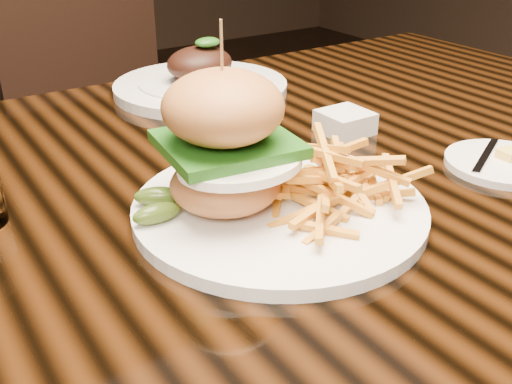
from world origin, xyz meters
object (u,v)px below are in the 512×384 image
far_dish (201,82)px  dining_table (228,221)px  burger_plate (271,170)px  chair_far (107,111)px

far_dish → dining_table: bearing=-112.8°
burger_plate → chair_far: burger_plate is taller
dining_table → far_dish: size_ratio=5.26×
burger_plate → chair_far: bearing=99.0°
burger_plate → chair_far: size_ratio=0.34×
burger_plate → far_dish: size_ratio=1.06×
dining_table → far_dish: bearing=67.2°
chair_far → burger_plate: bearing=-107.9°
far_dish → chair_far: chair_far is taller
dining_table → burger_plate: bearing=-99.4°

